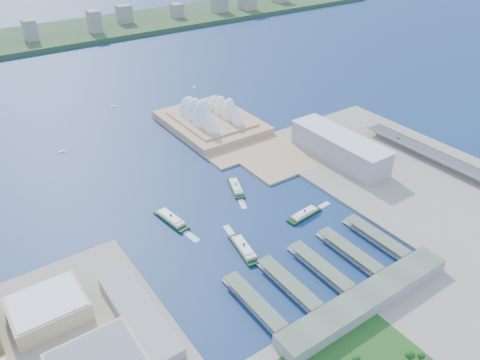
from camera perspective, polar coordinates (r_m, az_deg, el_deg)
ground at (r=528.54m, az=2.99°, el=-7.03°), size 3000.00×3000.00×0.00m
east_land at (r=655.85m, az=22.66°, el=-1.08°), size 240.00×500.00×3.00m
peninsula at (r=761.41m, az=-2.55°, el=6.15°), size 135.00×220.00×3.00m
far_shore at (r=1365.48m, az=-23.96°, el=15.48°), size 2200.00×260.00×12.00m
opera_house at (r=763.12m, az=-3.58°, el=8.70°), size 134.00×180.00×58.00m
toaster_building at (r=680.06m, az=12.02°, el=3.91°), size 45.00×155.00×35.00m
expressway at (r=695.21m, az=26.26°, el=0.64°), size 26.00×340.00×11.85m
ferry_wharves at (r=491.14m, az=9.75°, el=-10.44°), size 184.00×90.00×9.30m
terminal_building at (r=461.56m, az=15.14°, el=-13.91°), size 200.00×28.00×12.00m
far_skyline at (r=1338.73m, az=-24.07°, el=16.68°), size 1900.00×140.00×55.00m
ferry_a at (r=554.82m, az=-8.42°, el=-4.57°), size 21.04×55.83×10.30m
ferry_b at (r=606.49m, az=-0.50°, el=-0.75°), size 29.17×50.07×9.24m
ferry_c at (r=507.17m, az=0.46°, el=-8.20°), size 23.12×55.49×10.19m
ferry_d at (r=562.46m, az=7.87°, el=-4.02°), size 49.57×17.44×9.18m
boat_b at (r=744.29m, az=-20.88°, el=3.28°), size 9.04×4.30×2.34m
boat_c at (r=942.31m, az=-5.63°, el=11.20°), size 6.71×11.16×2.42m
boat_e at (r=879.61m, az=-15.15°, el=8.69°), size 8.79×9.73×2.45m
car_c at (r=741.31m, az=18.72°, el=4.87°), size 1.94×4.77×1.38m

